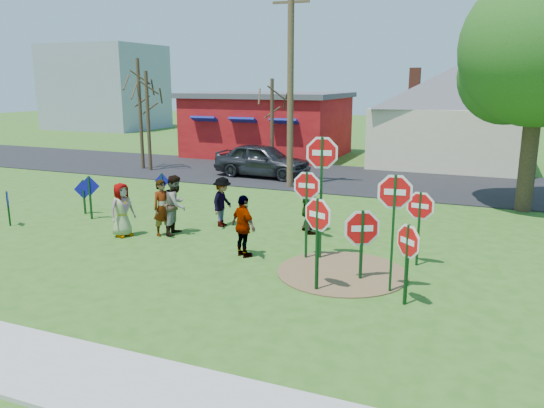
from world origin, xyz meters
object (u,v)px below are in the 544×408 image
Objects in this scene: person_a at (122,210)px; person_b at (163,208)px; utility_pole at (290,80)px; leafy_tree at (544,57)px; stop_sign_c at (394,206)px; stop_sign_d at (420,211)px; suv at (262,160)px; stop_sign_a at (318,223)px; stop_sign_b at (322,166)px.

person_b reaches higher than person_a.
leafy_tree is at bearing -4.70° from utility_pole.
stop_sign_c reaches higher than stop_sign_d.
person_a is at bearing -175.57° from suv.
leafy_tree reaches higher than stop_sign_c.
leafy_tree is at bearing 88.15° from stop_sign_a.
suv is at bearing 116.60° from stop_sign_c.
leafy_tree is (4.75, 10.07, 3.85)m from stop_sign_a.
person_b is at bearing -169.66° from suv.
leafy_tree is (9.49, -0.78, 0.75)m from utility_pole.
stop_sign_c is 1.63× the size of person_b.
stop_sign_a reaches higher than stop_sign_d.
stop_sign_d is 1.24× the size of person_a.
person_b is (-5.67, 2.41, -0.70)m from stop_sign_a.
person_a is at bearing -102.46° from utility_pole.
stop_sign_b is 5.33m from person_b.
person_a is 0.96× the size of person_b.
stop_sign_a is at bearing -118.55° from stop_sign_d.
stop_sign_b is at bearing -162.90° from stop_sign_d.
stop_sign_a is at bearing -148.00° from suv.
stop_sign_b is at bearing 128.93° from stop_sign_a.
stop_sign_b reaches higher than stop_sign_a.
stop_sign_a is 14.50m from suv.
stop_sign_a is 7.02m from person_a.
stop_sign_b is at bearing -145.69° from suv.
suv is (-8.43, 12.21, -1.13)m from stop_sign_c.
person_a is 1.21m from person_b.
stop_sign_a is at bearing -115.24° from leafy_tree.
stop_sign_b is at bearing 135.02° from stop_sign_c.
stop_sign_c is 1.70× the size of person_a.
leafy_tree is (10.42, 7.66, 4.55)m from person_b.
stop_sign_b is 9.89m from utility_pole.
leafy_tree reaches higher than person_b.
stop_sign_a reaches higher than suv.
leafy_tree is at bearing 76.07° from stop_sign_d.
stop_sign_c is (1.54, 0.54, 0.41)m from stop_sign_a.
stop_sign_b is 2.05× the size of person_a.
person_b is (-7.21, 1.88, -1.11)m from stop_sign_c.
person_b is 0.36× the size of suv.
person_b is at bearing -143.68° from leafy_tree.
stop_sign_a reaches higher than person_b.
stop_sign_c is at bearing -76.24° from person_b.
stop_sign_b reaches higher than stop_sign_c.
utility_pole is (2.14, -1.89, 3.81)m from suv.
stop_sign_a is 1.32× the size of person_b.
person_b is 13.71m from leafy_tree.
leafy_tree is at bearing -99.32° from suv.
person_a is (-6.14, -0.30, -1.65)m from stop_sign_b.
suv is at bearing 138.55° from utility_pole.
stop_sign_c is at bearing -58.66° from utility_pole.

